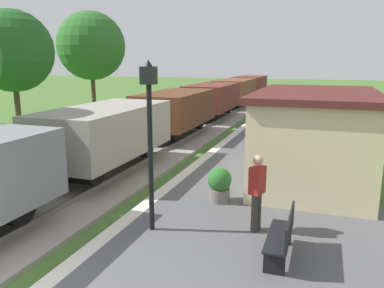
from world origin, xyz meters
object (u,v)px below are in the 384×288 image
object	(u,v)px
station_hut	(314,136)
tree_trackside_far	(12,51)
bench_down_platform	(308,136)
lamp_post_near	(150,116)
potted_planter	(220,184)
bench_near_hut	(283,235)
freight_train	(197,105)
person_waiting	(257,190)
tree_field_left	(91,46)

from	to	relation	value
station_hut	tree_trackside_far	bearing A→B (deg)	167.07
bench_down_platform	lamp_post_near	xyz separation A→B (m)	(-2.87, -9.79, 2.08)
station_hut	potted_planter	size ratio (longest dim) A/B	6.33
bench_near_hut	freight_train	bearing A→B (deg)	114.31
tree_trackside_far	freight_train	bearing A→B (deg)	36.69
tree_trackside_far	lamp_post_near	bearing A→B (deg)	-36.19
potted_planter	tree_trackside_far	xyz separation A→B (m)	(-12.20, 6.04, 3.64)
freight_train	tree_trackside_far	xyz separation A→B (m)	(-7.66, -5.70, 2.96)
bench_down_platform	lamp_post_near	world-z (taller)	lamp_post_near
person_waiting	tree_field_left	xyz separation A→B (m)	(-13.67, 14.74, 3.65)
bench_near_hut	station_hut	bearing A→B (deg)	86.35
bench_down_platform	potted_planter	size ratio (longest dim) A/B	1.64
station_hut	tree_trackside_far	xyz separation A→B (m)	(-14.46, 3.32, 2.71)
bench_near_hut	lamp_post_near	bearing A→B (deg)	172.53
bench_down_platform	tree_field_left	xyz separation A→B (m)	(-14.36, 5.65, 4.12)
bench_down_platform	freight_train	bearing A→B (deg)	147.36
tree_field_left	bench_down_platform	bearing A→B (deg)	-21.47
tree_trackside_far	potted_planter	bearing A→B (deg)	-26.34
potted_planter	person_waiting	bearing A→B (deg)	-50.32
lamp_post_near	bench_near_hut	bearing A→B (deg)	-7.47
person_waiting	lamp_post_near	xyz separation A→B (m)	(-2.19, -0.70, 1.62)
freight_train	tree_trackside_far	bearing A→B (deg)	-143.31
bench_down_platform	person_waiting	world-z (taller)	person_waiting
bench_down_platform	bench_near_hut	bearing A→B (deg)	-90.00
freight_train	lamp_post_near	distance (m)	14.45
station_hut	tree_trackside_far	size ratio (longest dim) A/B	0.91
potted_planter	bench_near_hut	bearing A→B (deg)	-53.22
tree_field_left	bench_near_hut	bearing A→B (deg)	-47.76
station_hut	tree_trackside_far	distance (m)	15.08
freight_train	lamp_post_near	size ratio (longest dim) A/B	10.59
station_hut	bench_near_hut	world-z (taller)	station_hut
bench_down_platform	person_waiting	distance (m)	9.13
bench_down_platform	lamp_post_near	size ratio (longest dim) A/B	0.41
freight_train	bench_down_platform	bearing A→B (deg)	-32.64
station_hut	bench_near_hut	distance (m)	5.38
bench_near_hut	bench_down_platform	size ratio (longest dim) A/B	1.00
bench_near_hut	person_waiting	distance (m)	1.36
potted_planter	tree_trackside_far	bearing A→B (deg)	153.66
person_waiting	lamp_post_near	bearing A→B (deg)	35.05
bench_near_hut	person_waiting	size ratio (longest dim) A/B	0.88
potted_planter	tree_trackside_far	size ratio (longest dim) A/B	0.14
lamp_post_near	tree_trackside_far	distance (m)	14.02
station_hut	tree_field_left	world-z (taller)	tree_field_left
bench_near_hut	potted_planter	world-z (taller)	potted_planter
freight_train	tree_trackside_far	distance (m)	10.00
freight_train	lamp_post_near	world-z (taller)	lamp_post_near
potted_planter	freight_train	bearing A→B (deg)	111.16
freight_train	station_hut	distance (m)	11.30
lamp_post_near	station_hut	bearing A→B (deg)	56.80
freight_train	potted_planter	xyz separation A→B (m)	(4.55, -11.74, -0.67)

